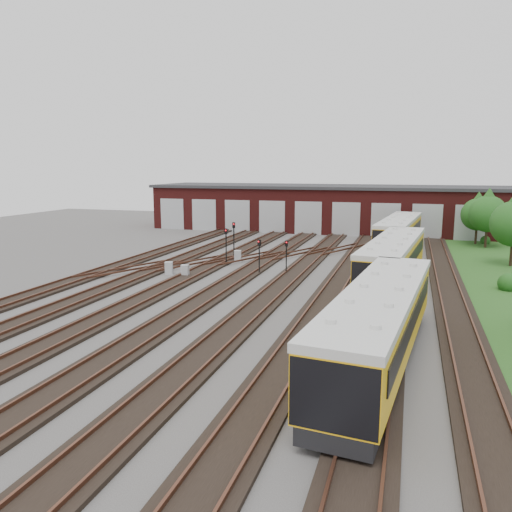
% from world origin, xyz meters
% --- Properties ---
extents(ground, '(120.00, 120.00, 0.00)m').
position_xyz_m(ground, '(0.00, 0.00, 0.00)').
color(ground, '#423F3D').
rests_on(ground, ground).
extents(track_network, '(30.40, 70.00, 0.33)m').
position_xyz_m(track_network, '(-0.17, 0.59, 0.11)').
color(track_network, black).
rests_on(track_network, ground).
extents(maintenance_shed, '(51.00, 12.50, 6.35)m').
position_xyz_m(maintenance_shed, '(-0.01, 39.97, 3.20)').
color(maintenance_shed, '#511514').
rests_on(maintenance_shed, ground).
extents(metro_train, '(4.57, 48.40, 3.35)m').
position_xyz_m(metro_train, '(10.00, 6.65, 2.04)').
color(metro_train, black).
rests_on(metro_train, ground).
extents(signal_mast_0, '(0.33, 0.31, 3.49)m').
position_xyz_m(signal_mast_0, '(-5.74, 15.20, 2.24)').
color(signal_mast_0, black).
rests_on(signal_mast_0, ground).
extents(signal_mast_1, '(0.30, 0.29, 2.96)m').
position_xyz_m(signal_mast_1, '(-0.89, 8.04, 1.91)').
color(signal_mast_1, black).
rests_on(signal_mast_1, ground).
extents(signal_mast_2, '(0.28, 0.26, 3.32)m').
position_xyz_m(signal_mast_2, '(-5.18, 11.54, 2.12)').
color(signal_mast_2, black).
rests_on(signal_mast_2, ground).
extents(signal_mast_3, '(0.27, 0.26, 2.90)m').
position_xyz_m(signal_mast_3, '(1.30, 8.63, 1.87)').
color(signal_mast_3, black).
rests_on(signal_mast_3, ground).
extents(relay_cabinet_0, '(0.67, 0.59, 1.00)m').
position_xyz_m(relay_cabinet_0, '(-6.46, 5.31, 0.50)').
color(relay_cabinet_0, '#A9ABAE').
rests_on(relay_cabinet_0, ground).
extents(relay_cabinet_1, '(0.77, 0.69, 1.08)m').
position_xyz_m(relay_cabinet_1, '(-4.55, 12.95, 0.54)').
color(relay_cabinet_1, '#A9ABAE').
rests_on(relay_cabinet_1, ground).
extents(relay_cabinet_2, '(0.77, 0.71, 1.05)m').
position_xyz_m(relay_cabinet_2, '(-8.20, 5.85, 0.53)').
color(relay_cabinet_2, '#A9ABAE').
rests_on(relay_cabinet_2, ground).
extents(relay_cabinet_3, '(0.76, 0.68, 1.07)m').
position_xyz_m(relay_cabinet_3, '(6.53, 14.15, 0.54)').
color(relay_cabinet_3, '#A9ABAE').
rests_on(relay_cabinet_3, ground).
extents(relay_cabinet_4, '(0.61, 0.53, 0.95)m').
position_xyz_m(relay_cabinet_4, '(7.73, 13.59, 0.48)').
color(relay_cabinet_4, '#A9ABAE').
rests_on(relay_cabinet_4, ground).
extents(tree_0, '(4.04, 4.04, 6.70)m').
position_xyz_m(tree_0, '(19.17, 28.89, 4.30)').
color(tree_0, black).
rests_on(tree_0, ground).
extents(tree_1, '(3.72, 3.72, 6.16)m').
position_xyz_m(tree_1, '(18.43, 31.34, 3.96)').
color(tree_1, black).
rests_on(tree_1, ground).
extents(bush_1, '(1.51, 1.51, 1.51)m').
position_xyz_m(bush_1, '(18.15, 8.14, 0.75)').
color(bush_1, '#1D4A15').
rests_on(bush_1, ground).
extents(bush_2, '(1.12, 1.12, 1.12)m').
position_xyz_m(bush_2, '(19.56, 32.13, 0.56)').
color(bush_2, '#1D4A15').
rests_on(bush_2, ground).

